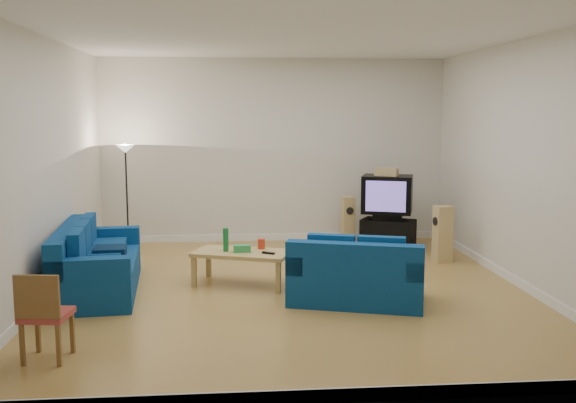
{
  "coord_description": "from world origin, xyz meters",
  "views": [
    {
      "loc": [
        -0.72,
        -7.99,
        2.28
      ],
      "look_at": [
        0.0,
        0.4,
        1.1
      ],
      "focal_mm": 40.0,
      "sensor_mm": 36.0,
      "label": 1
    }
  ],
  "objects": [
    {
      "name": "room",
      "position": [
        0.0,
        0.0,
        1.54
      ],
      "size": [
        6.01,
        6.51,
        3.21
      ],
      "color": "olive",
      "rests_on": "ground"
    },
    {
      "name": "sofa_three_seat",
      "position": [
        -2.51,
        0.17,
        0.31
      ],
      "size": [
        1.13,
        2.25,
        0.84
      ],
      "rotation": [
        0.0,
        0.0,
        -1.48
      ],
      "color": "navy",
      "rests_on": "ground"
    },
    {
      "name": "sofa_loveseat",
      "position": [
        0.74,
        -0.62,
        0.3
      ],
      "size": [
        1.77,
        1.31,
        0.79
      ],
      "rotation": [
        0.0,
        0.0,
        -0.29
      ],
      "color": "navy",
      "rests_on": "ground"
    },
    {
      "name": "coffee_table",
      "position": [
        -0.62,
        0.32,
        0.4
      ],
      "size": [
        1.38,
        1.0,
        0.45
      ],
      "rotation": [
        0.0,
        0.0,
        -0.34
      ],
      "color": "tan",
      "rests_on": "ground"
    },
    {
      "name": "bottle",
      "position": [
        -0.83,
        0.34,
        0.61
      ],
      "size": [
        0.09,
        0.09,
        0.31
      ],
      "primitive_type": "cylinder",
      "rotation": [
        0.0,
        0.0,
        -0.28
      ],
      "color": "#197233",
      "rests_on": "coffee_table"
    },
    {
      "name": "tissue_box",
      "position": [
        -0.62,
        0.28,
        0.5
      ],
      "size": [
        0.23,
        0.13,
        0.09
      ],
      "primitive_type": "cube",
      "rotation": [
        0.0,
        0.0,
        0.01
      ],
      "color": "green",
      "rests_on": "coffee_table"
    },
    {
      "name": "red_canister",
      "position": [
        -0.35,
        0.46,
        0.52
      ],
      "size": [
        0.1,
        0.1,
        0.13
      ],
      "primitive_type": "cylinder",
      "rotation": [
        0.0,
        0.0,
        -0.0
      ],
      "color": "red",
      "rests_on": "coffee_table"
    },
    {
      "name": "remote",
      "position": [
        -0.28,
        0.15,
        0.46
      ],
      "size": [
        0.18,
        0.14,
        0.02
      ],
      "primitive_type": "cube",
      "rotation": [
        0.0,
        0.0,
        -0.58
      ],
      "color": "black",
      "rests_on": "coffee_table"
    },
    {
      "name": "tv_stand",
      "position": [
        1.82,
        2.25,
        0.26
      ],
      "size": [
        0.97,
        0.82,
        0.52
      ],
      "primitive_type": "cube",
      "rotation": [
        0.0,
        0.0,
        -0.5
      ],
      "color": "black",
      "rests_on": "ground"
    },
    {
      "name": "av_receiver",
      "position": [
        1.81,
        2.27,
        0.57
      ],
      "size": [
        0.56,
        0.5,
        0.11
      ],
      "primitive_type": "cube",
      "rotation": [
        0.0,
        0.0,
        -0.28
      ],
      "color": "black",
      "rests_on": "tv_stand"
    },
    {
      "name": "television",
      "position": [
        1.8,
        2.29,
        0.94
      ],
      "size": [
        0.94,
        0.81,
        0.62
      ],
      "rotation": [
        0.0,
        0.0,
        -0.32
      ],
      "color": "black",
      "rests_on": "av_receiver"
    },
    {
      "name": "centre_speaker",
      "position": [
        1.77,
        2.24,
        1.31
      ],
      "size": [
        0.4,
        0.32,
        0.13
      ],
      "primitive_type": "cube",
      "rotation": [
        0.0,
        0.0,
        -0.54
      ],
      "color": "tan",
      "rests_on": "television"
    },
    {
      "name": "speaker_left",
      "position": [
        1.23,
        2.69,
        0.42
      ],
      "size": [
        0.21,
        0.27,
        0.85
      ],
      "rotation": [
        0.0,
        0.0,
        0.04
      ],
      "color": "tan",
      "rests_on": "ground"
    },
    {
      "name": "speaker_right",
      "position": [
        2.45,
        1.37,
        0.43
      ],
      "size": [
        0.3,
        0.25,
        0.87
      ],
      "rotation": [
        0.0,
        0.0,
        -1.38
      ],
      "color": "tan",
      "rests_on": "ground"
    },
    {
      "name": "floor_lamp",
      "position": [
        -2.45,
        2.52,
        1.45
      ],
      "size": [
        0.3,
        0.3,
        1.75
      ],
      "color": "black",
      "rests_on": "ground"
    },
    {
      "name": "dining_chair",
      "position": [
        -2.46,
        -2.18,
        0.47
      ],
      "size": [
        0.45,
        0.45,
        0.85
      ],
      "rotation": [
        0.0,
        0.0,
        -0.12
      ],
      "color": "brown",
      "rests_on": "ground"
    }
  ]
}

